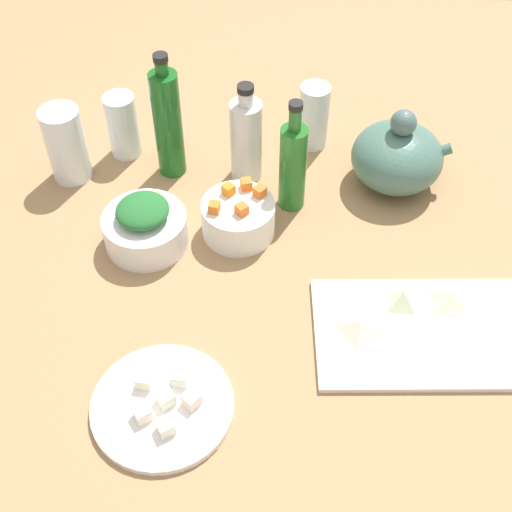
{
  "coord_description": "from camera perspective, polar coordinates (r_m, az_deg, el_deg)",
  "views": [
    {
      "loc": [
        3.77,
        -75.87,
        92.6
      ],
      "look_at": [
        0.0,
        0.0,
        8.0
      ],
      "focal_mm": 49.41,
      "sensor_mm": 36.0,
      "label": 1
    }
  ],
  "objects": [
    {
      "name": "tofu_cube_1",
      "position": [
        1.02,
        -7.32,
        -11.37
      ],
      "size": [
        3.08,
        3.08,
        2.2
      ],
      "primitive_type": "cube",
      "rotation": [
        0.0,
        0.0,
        2.21
      ],
      "color": "white",
      "rests_on": "plate_tofu"
    },
    {
      "name": "drinking_glass_1",
      "position": [
        1.39,
        4.7,
        11.21
      ],
      "size": [
        5.8,
        5.8,
        13.17
      ],
      "primitive_type": "cylinder",
      "color": "white",
      "rests_on": "tabletop"
    },
    {
      "name": "bottle_2",
      "position": [
        1.3,
        -0.8,
        9.48
      ],
      "size": [
        5.91,
        5.91,
        19.91
      ],
      "color": "silver",
      "rests_on": "tabletop"
    },
    {
      "name": "dumpling_2",
      "position": [
        1.14,
        11.77,
        -3.28
      ],
      "size": [
        6.43,
        6.41,
        2.89
      ],
      "primitive_type": "pyramid",
      "rotation": [
        0.0,
        0.0,
        3.88
      ],
      "color": "beige",
      "rests_on": "cutting_board"
    },
    {
      "name": "bottle_0",
      "position": [
        1.24,
        3.0,
        7.37
      ],
      "size": [
        4.82,
        4.82,
        22.18
      ],
      "color": "#246D25",
      "rests_on": "tabletop"
    },
    {
      "name": "dumpling_0",
      "position": [
        1.16,
        15.34,
        -3.11
      ],
      "size": [
        7.16,
        7.37,
        2.43
      ],
      "primitive_type": "pyramid",
      "rotation": [
        0.0,
        0.0,
        0.98
      ],
      "color": "beige",
      "rests_on": "cutting_board"
    },
    {
      "name": "carrot_cube_3",
      "position": [
        1.18,
        -3.4,
        3.95
      ],
      "size": [
        2.06,
        2.06,
        1.8
      ],
      "primitive_type": "cube",
      "rotation": [
        0.0,
        0.0,
        1.41
      ],
      "color": "orange",
      "rests_on": "bowl_carrots"
    },
    {
      "name": "bowl_carrots",
      "position": [
        1.22,
        -1.44,
        3.07
      ],
      "size": [
        12.75,
        12.75,
        6.49
      ],
      "primitive_type": "cylinder",
      "color": "white",
      "rests_on": "tabletop"
    },
    {
      "name": "carrot_cube_0",
      "position": [
        1.21,
        0.31,
        5.25
      ],
      "size": [
        2.54,
        2.54,
        1.8
      ],
      "primitive_type": "cube",
      "rotation": [
        0.0,
        0.0,
        2.43
      ],
      "color": "orange",
      "rests_on": "bowl_carrots"
    },
    {
      "name": "carrot_cube_4",
      "position": [
        1.22,
        -0.79,
        5.84
      ],
      "size": [
        2.23,
        2.23,
        1.8
      ],
      "primitive_type": "cube",
      "rotation": [
        0.0,
        0.0,
        0.29
      ],
      "color": "orange",
      "rests_on": "bowl_carrots"
    },
    {
      "name": "drinking_glass_2",
      "position": [
        1.35,
        -15.14,
        8.72
      ],
      "size": [
        7.33,
        7.33,
        14.72
      ],
      "primitive_type": "cylinder",
      "color": "white",
      "rests_on": "tabletop"
    },
    {
      "name": "dumpling_1",
      "position": [
        1.09,
        8.46,
        -5.62
      ],
      "size": [
        6.3,
        6.21,
        2.51
      ],
      "primitive_type": "pyramid",
      "rotation": [
        0.0,
        0.0,
        2.96
      ],
      "color": "beige",
      "rests_on": "cutting_board"
    },
    {
      "name": "cutting_board",
      "position": [
        1.13,
        13.9,
        -6.04
      ],
      "size": [
        36.91,
        22.7,
        1.0
      ],
      "primitive_type": "cube",
      "rotation": [
        0.0,
        0.0,
        0.05
      ],
      "color": "silver",
      "rests_on": "tabletop"
    },
    {
      "name": "bottle_1",
      "position": [
        1.3,
        -7.15,
        10.65
      ],
      "size": [
        5.19,
        5.19,
        25.1
      ],
      "color": "#1A5D1E",
      "rests_on": "tabletop"
    },
    {
      "name": "tofu_cube_0",
      "position": [
        1.04,
        -9.02,
        -9.91
      ],
      "size": [
        2.42,
        2.42,
        2.2
      ],
      "primitive_type": "cube",
      "rotation": [
        0.0,
        0.0,
        1.46
      ],
      "color": "silver",
      "rests_on": "plate_tofu"
    },
    {
      "name": "tofu_cube_2",
      "position": [
        1.01,
        -9.19,
        -12.46
      ],
      "size": [
        3.06,
        3.06,
        2.2
      ],
      "primitive_type": "cube",
      "rotation": [
        0.0,
        0.0,
        0.61
      ],
      "color": "white",
      "rests_on": "plate_tofu"
    },
    {
      "name": "carrot_cube_2",
      "position": [
        1.18,
        -1.17,
        3.8
      ],
      "size": [
        2.54,
        2.54,
        1.8
      ],
      "primitive_type": "cube",
      "rotation": [
        0.0,
        0.0,
        2.31
      ],
      "color": "orange",
      "rests_on": "bowl_carrots"
    },
    {
      "name": "chopped_greens_mound",
      "position": [
        1.19,
        -9.19,
        3.66
      ],
      "size": [
        11.45,
        11.6,
        3.28
      ],
      "primitive_type": "ellipsoid",
      "rotation": [
        0.0,
        0.0,
        1.24
      ],
      "color": "#25672E",
      "rests_on": "bowl_greens"
    },
    {
      "name": "plate_tofu",
      "position": [
        1.03,
        -7.58,
        -11.96
      ],
      "size": [
        20.53,
        20.53,
        1.2
      ],
      "primitive_type": "cylinder",
      "color": "white",
      "rests_on": "tabletop"
    },
    {
      "name": "tabletop",
      "position": [
        1.19,
        0.0,
        -2.1
      ],
      "size": [
        190.0,
        190.0,
        3.0
      ],
      "primitive_type": "cube",
      "color": "#A07950",
      "rests_on": "ground"
    },
    {
      "name": "drinking_glass_0",
      "position": [
        1.39,
        -10.74,
        10.34
      ],
      "size": [
        5.95,
        5.95,
        12.89
      ],
      "primitive_type": "cylinder",
      "color": "white",
      "rests_on": "tabletop"
    },
    {
      "name": "tofu_cube_3",
      "position": [
        1.0,
        -7.32,
        -13.57
      ],
      "size": [
        3.02,
        3.02,
        2.2
      ],
      "primitive_type": "cube",
      "rotation": [
        0.0,
        0.0,
        2.11
      ],
      "color": "white",
      "rests_on": "plate_tofu"
    },
    {
      "name": "tofu_cube_5",
      "position": [
        1.02,
        -5.26,
        -11.49
      ],
      "size": [
        3.1,
        3.1,
        2.2
      ],
      "primitive_type": "cube",
      "rotation": [
        0.0,
        0.0,
        2.45
      ],
      "color": "#F7DFCA",
      "rests_on": "plate_tofu"
    },
    {
      "name": "teapot",
      "position": [
        1.32,
        11.38,
        7.93
      ],
      "size": [
        18.23,
        16.79,
        16.05
      ],
      "color": "#486E61",
      "rests_on": "tabletop"
    },
    {
      "name": "bowl_greens",
      "position": [
        1.22,
        -8.93,
        2.09
      ],
      "size": [
        14.38,
        14.38,
        6.07
      ],
      "primitive_type": "cylinder",
      "color": "white",
      "rests_on": "tabletop"
    },
    {
      "name": "carrot_cube_1",
      "position": [
        1.21,
        -2.25,
        5.4
      ],
      "size": [
        2.54,
        2.54,
        1.8
      ],
      "primitive_type": "cube",
      "rotation": [
        0.0,
        0.0,
        0.83
      ],
      "color": "orange",
      "rests_on": "bowl_carrots"
    },
    {
      "name": "tofu_cube_4",
      "position": [
        1.04,
        -6.18,
        -9.76
      ],
      "size": [
        2.37,
        2.37,
        2.2
      ],
      "primitive_type": "cube",
      "rotation": [
        0.0,
        0.0,
        1.49
      ],
      "color": "silver",
      "rests_on": "plate_tofu"
    }
  ]
}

